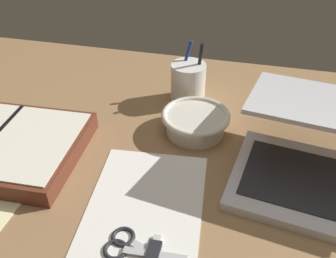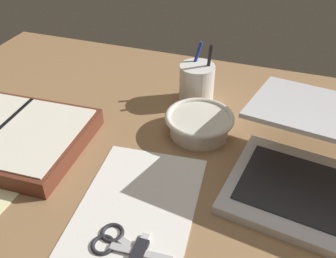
{
  "view_description": "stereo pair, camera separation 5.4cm",
  "coord_description": "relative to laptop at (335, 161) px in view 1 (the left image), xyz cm",
  "views": [
    {
      "loc": [
        11.68,
        -51.58,
        51.32
      ],
      "look_at": [
        -1.76,
        4.02,
        9.0
      ],
      "focal_mm": 40.0,
      "sensor_mm": 36.0,
      "label": 1
    },
    {
      "loc": [
        16.86,
        -50.07,
        51.32
      ],
      "look_at": [
        -1.76,
        4.02,
        9.0
      ],
      "focal_mm": 40.0,
      "sensor_mm": 36.0,
      "label": 2
    }
  ],
  "objects": [
    {
      "name": "desk_top",
      "position": [
        -28.88,
        -4.12,
        -6.11
      ],
      "size": [
        140.0,
        100.0,
        2.0
      ],
      "primitive_type": "cube",
      "color": "#936D47",
      "rests_on": "ground"
    },
    {
      "name": "laptop",
      "position": [
        0.0,
        0.0,
        0.0
      ],
      "size": [
        38.2,
        35.89,
        14.93
      ],
      "rotation": [
        0.0,
        0.0,
        -0.15
      ],
      "color": "silver",
      "rests_on": "desk_top"
    },
    {
      "name": "bowl",
      "position": [
        -26.88,
        9.56,
        -2.4
      ],
      "size": [
        14.85,
        14.85,
        4.83
      ],
      "color": "silver",
      "rests_on": "desk_top"
    },
    {
      "name": "pen_cup",
      "position": [
        -31.08,
        22.37,
        -0.28
      ],
      "size": [
        8.32,
        8.32,
        15.08
      ],
      "color": "white",
      "rests_on": "desk_top"
    },
    {
      "name": "scissors",
      "position": [
        -31.6,
        -22.44,
        -4.77
      ],
      "size": [
        13.05,
        6.44,
        0.8
      ],
      "rotation": [
        0.0,
        0.0,
        -0.14
      ],
      "color": "#B7B7BC",
      "rests_on": "desk_top"
    },
    {
      "name": "paper_sheet_front",
      "position": [
        -31.37,
        -14.44,
        -5.03
      ],
      "size": [
        22.35,
        31.15,
        0.16
      ],
      "primitive_type": "cube",
      "rotation": [
        0.0,
        0.0,
        0.09
      ],
      "color": "white",
      "rests_on": "desk_top"
    },
    {
      "name": "usb_drive",
      "position": [
        -27.42,
        -23.55,
        -4.61
      ],
      "size": [
        2.22,
        7.25,
        1.0
      ],
      "rotation": [
        0.0,
        0.0,
        0.04
      ],
      "color": "black",
      "rests_on": "desk_top"
    }
  ]
}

